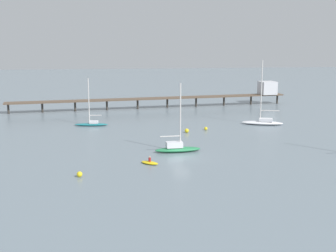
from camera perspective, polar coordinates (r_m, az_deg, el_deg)
The scene contains 9 objects.
ground_plane at distance 67.86m, azimuth 1.79°, elevation -3.98°, with size 400.00×400.00×0.00m, color slate.
pier at distance 118.16m, azimuth 4.52°, elevation 4.06°, with size 71.59×12.13×6.07m.
sailboat_teal at distance 93.24m, azimuth -9.66°, elevation 0.39°, with size 6.95×2.53×9.68m.
sailboat_white at distance 95.12m, azimuth 11.90°, elevation 0.59°, with size 8.80×4.91×13.20m.
sailboat_green at distance 70.83m, azimuth 1.17°, elevation -2.72°, with size 7.42×2.49×10.83m.
dinghy_yellow at distance 64.35m, azimuth -2.33°, elevation -4.64°, with size 2.89×2.71×1.14m.
mooring_buoy_inner at distance 87.76m, azimuth 4.81°, elevation -0.32°, with size 0.65×0.65×0.65m, color yellow.
mooring_buoy_outer at distance 85.20m, azimuth 2.39°, elevation -0.59°, with size 0.80×0.80×0.80m, color yellow.
mooring_buoy_near at distance 59.46m, azimuth -11.13°, elevation -6.01°, with size 0.74×0.74×0.74m, color yellow.
Camera 1 is at (-10.29, -64.71, 17.65)m, focal length 48.15 mm.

